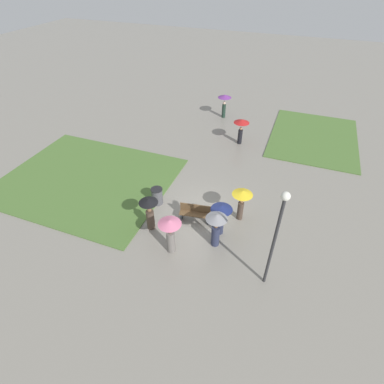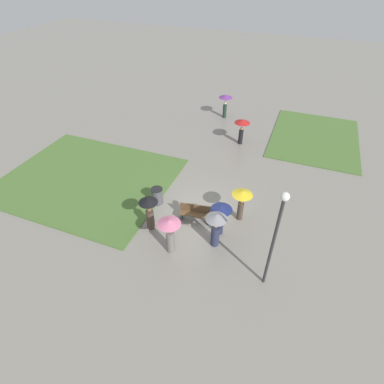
# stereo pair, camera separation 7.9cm
# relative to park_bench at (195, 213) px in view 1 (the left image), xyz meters

# --- Properties ---
(ground_plane) EXTENTS (90.00, 90.00, 0.00)m
(ground_plane) POSITION_rel_park_bench_xyz_m (0.11, 0.50, -0.46)
(ground_plane) COLOR gray
(lawn_patch_near) EXTENTS (9.86, 8.13, 0.06)m
(lawn_patch_near) POSITION_rel_park_bench_xyz_m (-7.27, 0.90, -0.43)
(lawn_patch_near) COLOR #4C7033
(lawn_patch_near) RESTS_ON ground_plane
(lawn_patch_far) EXTENTS (6.03, 7.99, 0.06)m
(lawn_patch_far) POSITION_rel_park_bench_xyz_m (5.20, 11.21, -0.43)
(lawn_patch_far) COLOR #4C7033
(lawn_patch_far) RESTS_ON ground_plane
(park_bench) EXTENTS (1.61, 0.67, 0.90)m
(park_bench) POSITION_rel_park_bench_xyz_m (0.00, 0.00, 0.00)
(park_bench) COLOR brown
(park_bench) RESTS_ON ground_plane
(lamp_post) EXTENTS (0.32, 0.32, 4.79)m
(lamp_post) POSITION_rel_park_bench_xyz_m (3.99, -2.44, 2.58)
(lamp_post) COLOR #2D2D30
(lamp_post) RESTS_ON ground_plane
(trash_bin) EXTENTS (0.64, 0.64, 0.96)m
(trash_bin) POSITION_rel_park_bench_xyz_m (-2.35, 0.48, 0.02)
(trash_bin) COLOR #4C4C51
(trash_bin) RESTS_ON ground_plane
(crowd_person_black) EXTENTS (0.92, 0.92, 1.86)m
(crowd_person_black) POSITION_rel_park_bench_xyz_m (-1.83, -1.33, 0.72)
(crowd_person_black) COLOR #47382D
(crowd_person_black) RESTS_ON ground_plane
(crowd_person_navy) EXTENTS (1.02, 1.02, 1.77)m
(crowd_person_navy) POSITION_rel_park_bench_xyz_m (1.46, -0.45, 0.85)
(crowd_person_navy) COLOR #282D47
(crowd_person_navy) RESTS_ON ground_plane
(crowd_person_grey) EXTENTS (0.98, 0.98, 1.89)m
(crowd_person_grey) POSITION_rel_park_bench_xyz_m (1.45, -1.23, 0.79)
(crowd_person_grey) COLOR #282D47
(crowd_person_grey) RESTS_ON ground_plane
(crowd_person_pink) EXTENTS (1.03, 1.03, 1.93)m
(crowd_person_pink) POSITION_rel_park_bench_xyz_m (-0.30, -2.32, 0.83)
(crowd_person_pink) COLOR slate
(crowd_person_pink) RESTS_ON ground_plane
(crowd_person_yellow) EXTENTS (1.02, 1.02, 1.81)m
(crowd_person_yellow) POSITION_rel_park_bench_xyz_m (2.11, 0.89, 0.88)
(crowd_person_yellow) COLOR #47382D
(crowd_person_yellow) RESTS_ON ground_plane
(lone_walker_far_path) EXTENTS (1.08, 1.08, 1.83)m
(lone_walker_far_path) POSITION_rel_park_bench_xyz_m (0.27, 8.44, 0.93)
(lone_walker_far_path) COLOR black
(lone_walker_far_path) RESTS_ON ground_plane
(lone_walker_mid_plaza) EXTENTS (1.08, 1.08, 1.89)m
(lone_walker_mid_plaza) POSITION_rel_park_bench_xyz_m (-2.00, 12.16, 0.98)
(lone_walker_mid_plaza) COLOR #1E3328
(lone_walker_mid_plaza) RESTS_ON ground_plane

